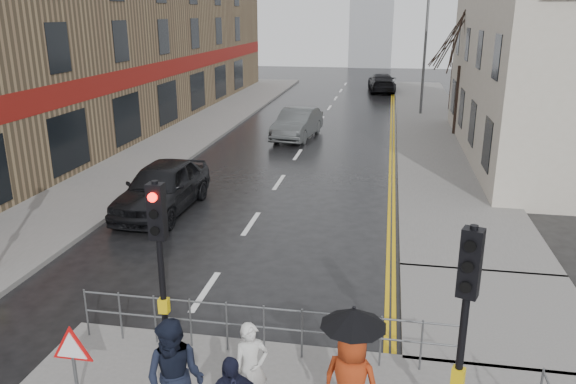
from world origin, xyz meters
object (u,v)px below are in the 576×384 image
at_px(pedestrian_a, 251,368).
at_px(car_parked, 162,187).
at_px(pedestrian_b, 175,380).
at_px(pedestrian_with_umbrella, 352,369).
at_px(car_mid, 297,124).

bearing_deg(pedestrian_a, car_parked, 91.27).
height_order(pedestrian_b, pedestrian_with_umbrella, pedestrian_with_umbrella).
distance_m(pedestrian_a, car_mid, 21.10).
bearing_deg(pedestrian_with_umbrella, pedestrian_a, 169.48).
relative_size(pedestrian_a, pedestrian_b, 0.80).
relative_size(pedestrian_with_umbrella, car_mid, 0.47).
relative_size(pedestrian_with_umbrella, car_parked, 0.45).
xyz_separation_m(pedestrian_b, car_parked, (-4.24, 9.83, -0.28)).
height_order(pedestrian_with_umbrella, car_mid, pedestrian_with_umbrella).
xyz_separation_m(pedestrian_a, car_mid, (-2.69, 20.93, -0.15)).
distance_m(pedestrian_with_umbrella, car_parked, 11.59).
height_order(pedestrian_b, car_parked, pedestrian_b).
distance_m(pedestrian_b, car_mid, 21.74).
bearing_deg(pedestrian_a, pedestrian_with_umbrella, -39.03).
distance_m(pedestrian_b, car_parked, 10.71).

